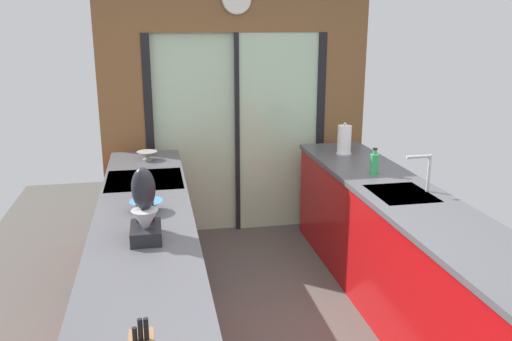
% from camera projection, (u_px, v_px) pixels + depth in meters
% --- Properties ---
extents(ground_plane, '(5.04, 7.60, 0.02)m').
position_uv_depth(ground_plane, '(277.00, 318.00, 3.91)').
color(ground_plane, '#4C4742').
extents(back_wall_unit, '(2.64, 0.12, 2.70)m').
position_uv_depth(back_wall_unit, '(236.00, 82.00, 5.20)').
color(back_wall_unit, brown).
rests_on(back_wall_unit, ground_plane).
extents(left_counter_run, '(0.62, 3.80, 0.92)m').
position_uv_depth(left_counter_run, '(147.00, 305.00, 3.17)').
color(left_counter_run, '#AD0C0F').
rests_on(left_counter_run, ground_plane).
extents(right_counter_run, '(0.62, 3.80, 0.92)m').
position_uv_depth(right_counter_run, '(415.00, 267.00, 3.67)').
color(right_counter_run, '#AD0C0F').
rests_on(right_counter_run, ground_plane).
extents(sink_faucet, '(0.19, 0.02, 0.27)m').
position_uv_depth(sink_faucet, '(425.00, 167.00, 3.76)').
color(sink_faucet, '#B7BABC').
rests_on(sink_faucet, right_counter_run).
extents(oven_range, '(0.60, 0.60, 0.92)m').
position_uv_depth(oven_range, '(148.00, 235.00, 4.23)').
color(oven_range, black).
rests_on(oven_range, ground_plane).
extents(mixing_bowl_near, '(0.21, 0.21, 0.07)m').
position_uv_depth(mixing_bowl_near, '(146.00, 206.00, 3.40)').
color(mixing_bowl_near, teal).
rests_on(mixing_bowl_near, left_counter_run).
extents(mixing_bowl_far, '(0.18, 0.18, 0.07)m').
position_uv_depth(mixing_bowl_far, '(147.00, 155.00, 4.69)').
color(mixing_bowl_far, gray).
rests_on(mixing_bowl_far, left_counter_run).
extents(stand_mixer, '(0.17, 0.27, 0.42)m').
position_uv_depth(stand_mixer, '(145.00, 212.00, 2.93)').
color(stand_mixer, black).
rests_on(stand_mixer, left_counter_run).
extents(soap_bottle, '(0.07, 0.07, 0.22)m').
position_uv_depth(soap_bottle, '(374.00, 164.00, 4.22)').
color(soap_bottle, '#339E56').
rests_on(soap_bottle, right_counter_run).
extents(paper_towel_roll, '(0.14, 0.14, 0.30)m').
position_uv_depth(paper_towel_roll, '(344.00, 140.00, 4.86)').
color(paper_towel_roll, '#B7BABC').
rests_on(paper_towel_roll, right_counter_run).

